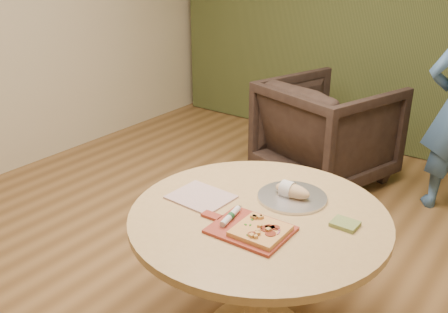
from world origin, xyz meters
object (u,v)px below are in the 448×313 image
Objects in this scene: pedestal_table at (258,238)px; pizza_paddle at (249,229)px; cutlery_roll at (230,216)px; serving_tray at (292,197)px; flatbread_pizza at (261,230)px; armchair at (327,126)px; bread_roll at (291,190)px.

pizza_paddle is at bearing -73.10° from pedestal_table.
serving_tray is (0.12, 0.38, -0.02)m from cutlery_roll.
pedestal_table is 6.38× the size of cutlery_roll.
armchair is at bearing 107.72° from flatbread_pizza.
pizza_paddle is 0.45× the size of armchair.
bread_roll is 1.91m from armchair.
pizza_paddle is 2.28m from armchair.
flatbread_pizza is at bearing -80.05° from bread_roll.
armchair is at bearing 104.76° from pizza_paddle.
flatbread_pizza is at bearing -55.44° from pedestal_table.
serving_tray is at bearing 126.87° from armchair.
armchair is at bearing 93.43° from cutlery_roll.
bread_roll is at bearing 180.00° from serving_tray.
bread_roll is (-0.00, 0.39, 0.04)m from pizza_paddle.
armchair reaches higher than pizza_paddle.
flatbread_pizza is 0.40m from serving_tray.
pedestal_table is at bearing 56.30° from cutlery_roll.
serving_tray is at bearing 0.00° from bread_roll.
flatbread_pizza is 0.23× the size of armchair.
cutlery_roll reaches higher than pizza_paddle.
armchair is (-0.58, 2.01, -0.11)m from pedestal_table.
armchair reaches higher than cutlery_roll.
flatbread_pizza is 0.63× the size of serving_tray.
bread_roll is (0.11, 0.38, 0.01)m from cutlery_roll.
bread_roll reaches higher than cutlery_roll.
flatbread_pizza reaches higher than pedestal_table.
cutlery_roll is 2.24m from armchair.
armchair is (-0.63, 1.78, -0.30)m from bread_roll.
pedestal_table is 0.23m from cutlery_roll.
bread_roll is (-0.07, 0.40, 0.02)m from flatbread_pizza.
pizza_paddle is 2.32× the size of bread_roll.
pedestal_table is 2.83× the size of pizza_paddle.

